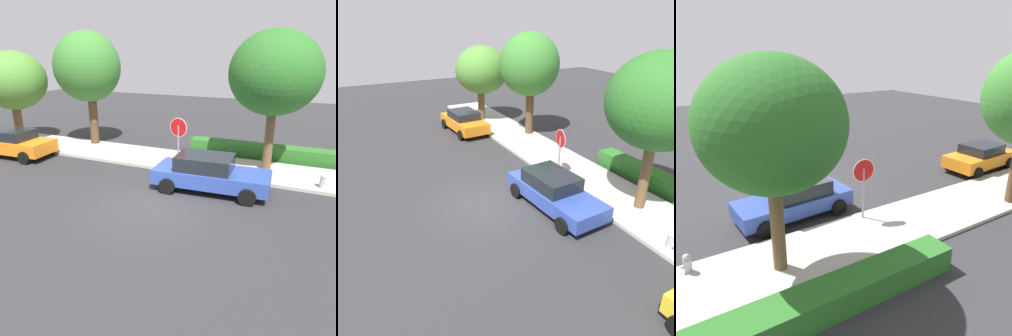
% 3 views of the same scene
% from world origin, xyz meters
% --- Properties ---
extents(ground_plane, '(60.00, 60.00, 0.00)m').
position_xyz_m(ground_plane, '(0.00, 0.00, 0.00)').
color(ground_plane, '#2D2D30').
extents(sidewalk_curb, '(32.00, 2.97, 0.14)m').
position_xyz_m(sidewalk_curb, '(0.00, 5.08, 0.07)').
color(sidewalk_curb, '#B2ADA3').
rests_on(sidewalk_curb, ground_plane).
extents(stop_sign, '(0.86, 0.13, 2.47)m').
position_xyz_m(stop_sign, '(-0.47, 3.97, 1.72)').
color(stop_sign, gray).
rests_on(stop_sign, ground_plane).
extents(parked_car_blue, '(4.58, 2.18, 1.44)m').
position_xyz_m(parked_car_blue, '(1.55, 2.26, 0.74)').
color(parked_car_blue, '#2D479E').
rests_on(parked_car_blue, ground_plane).
extents(parked_car_orange, '(4.25, 2.17, 1.43)m').
position_xyz_m(parked_car_orange, '(-9.20, 2.56, 0.74)').
color(parked_car_orange, orange).
rests_on(parked_car_orange, ground_plane).
extents(street_tree_near_corner, '(3.73, 3.73, 5.34)m').
position_xyz_m(street_tree_near_corner, '(-11.03, 4.75, 3.66)').
color(street_tree_near_corner, brown).
rests_on(street_tree_near_corner, ground_plane).
extents(street_tree_mid_block, '(3.68, 3.68, 6.36)m').
position_xyz_m(street_tree_mid_block, '(-6.78, 6.08, 4.42)').
color(street_tree_mid_block, '#513823').
rests_on(street_tree_mid_block, ground_plane).
extents(street_tree_far, '(3.84, 3.84, 6.16)m').
position_xyz_m(street_tree_far, '(3.30, 5.32, 4.37)').
color(street_tree_far, brown).
rests_on(street_tree_far, ground_plane).
extents(fire_hydrant, '(0.30, 0.22, 0.72)m').
position_xyz_m(fire_hydrant, '(5.69, 4.01, 0.36)').
color(fire_hydrant, '#A5A5A8').
rests_on(fire_hydrant, ground_plane).
extents(front_yard_hedge, '(7.91, 0.94, 0.74)m').
position_xyz_m(front_yard_hedge, '(3.01, 7.35, 0.37)').
color(front_yard_hedge, '#286623').
rests_on(front_yard_hedge, ground_plane).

